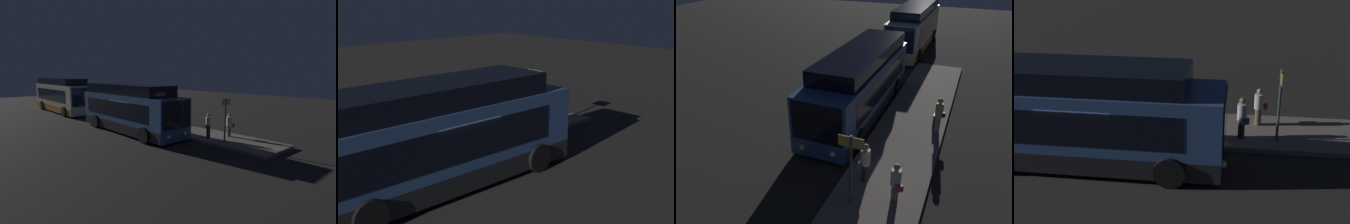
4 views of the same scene
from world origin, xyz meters
TOP-DOWN VIEW (x-y plane):
  - ground at (0.00, 0.00)m, footprint 80.00×80.00m
  - platform at (0.00, 3.24)m, footprint 20.00×3.28m
  - bus_lead at (-0.48, 0.16)m, footprint 10.51×2.89m
  - passenger_boarding at (6.05, 3.87)m, footprint 0.63×0.59m
  - passenger_waiting at (5.37, 2.49)m, footprint 0.55×0.63m
  - passenger_with_bags at (0.44, 4.53)m, footprint 0.63×0.55m
  - suitcase at (-0.10, 4.35)m, footprint 0.37×0.20m
  - sign_post at (6.73, 2.44)m, footprint 0.10×0.89m

SIDE VIEW (x-z plane):
  - ground at x=0.00m, z-range 0.00..0.00m
  - platform at x=0.00m, z-range 0.00..0.20m
  - suitcase at x=-0.10m, z-range 0.08..0.97m
  - passenger_boarding at x=6.05m, z-range 0.25..1.82m
  - passenger_waiting at x=5.37m, z-range 0.26..1.92m
  - passenger_with_bags at x=0.44m, z-range 0.28..2.08m
  - bus_lead at x=-0.48m, z-range -0.17..3.47m
  - sign_post at x=6.73m, z-range 0.58..3.34m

